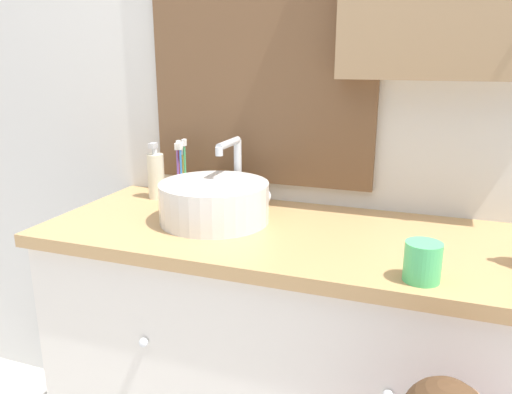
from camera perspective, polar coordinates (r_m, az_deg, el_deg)
wall_back at (r=1.55m, az=7.74°, el=13.30°), size 3.20×0.18×2.50m
vanity_counter at (r=1.55m, az=3.46°, el=-19.50°), size 1.34×0.55×0.89m
sink_basin at (r=1.41m, az=-4.69°, el=-0.42°), size 0.31×0.36×0.22m
toothbrush_holder at (r=1.64m, az=-8.48°, el=1.49°), size 0.07×0.07×0.20m
soap_dispenser at (r=1.66m, az=-11.35°, el=2.44°), size 0.05×0.05×0.18m
drinking_cup at (r=1.09m, az=18.50°, el=-7.04°), size 0.08×0.08×0.08m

